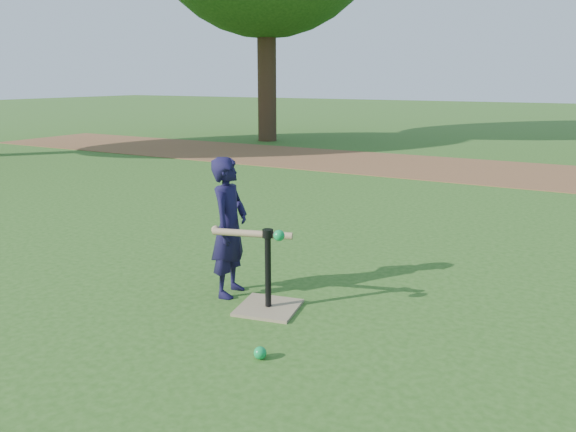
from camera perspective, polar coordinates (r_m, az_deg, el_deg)
The scene contains 6 objects.
ground at distance 4.15m, azimuth -3.04°, elevation -9.95°, with size 80.00×80.00×0.00m, color #285116.
dirt_strip at distance 11.03m, azimuth 18.28°, elevation 4.44°, with size 24.00×3.00×0.01m, color brown.
child at distance 4.38m, azimuth -5.97°, elevation -1.14°, with size 0.40×0.26×1.10m, color black.
wiffle_ball_ground at distance 3.53m, azimuth -2.85°, elevation -13.72°, with size 0.08×0.08×0.08m, color #0D9140.
batting_tee at distance 4.20m, azimuth -2.02°, elevation -8.03°, with size 0.50×0.50×0.61m.
swing_action at distance 4.07m, azimuth -3.51°, elevation -1.80°, with size 0.63×0.22×0.11m.
Camera 1 is at (2.04, -3.20, 1.67)m, focal length 35.00 mm.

